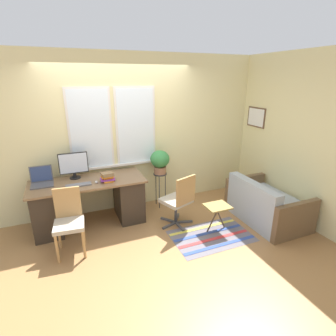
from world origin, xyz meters
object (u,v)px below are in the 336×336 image
at_px(potted_plant, 160,161).
at_px(mouse, 96,182).
at_px(folding_stool, 217,208).
at_px(couch_loveseat, 265,206).
at_px(plant_stand, 160,178).
at_px(laptop, 42,181).
at_px(office_chair_swivel, 179,200).
at_px(monitor, 74,165).
at_px(book_stack, 108,177).
at_px(desk_chair_wooden, 69,220).
at_px(keyboard, 79,185).

bearing_deg(potted_plant, mouse, -164.88).
bearing_deg(potted_plant, folding_stool, -65.16).
bearing_deg(couch_loveseat, potted_plant, 51.14).
bearing_deg(plant_stand, laptop, -178.32).
xyz_separation_m(office_chair_swivel, couch_loveseat, (1.41, -0.40, -0.20)).
bearing_deg(office_chair_swivel, couch_loveseat, 143.92).
relative_size(laptop, monitor, 0.72).
distance_m(book_stack, couch_loveseat, 2.63).
distance_m(monitor, folding_stool, 2.36).
xyz_separation_m(laptop, folding_stool, (2.45, -1.06, -0.44)).
xyz_separation_m(mouse, desk_chair_wooden, (-0.46, -0.48, -0.30)).
bearing_deg(folding_stool, laptop, 156.49).
bearing_deg(desk_chair_wooden, keyboard, 73.73).
height_order(laptop, couch_loveseat, laptop).
height_order(plant_stand, folding_stool, plant_stand).
distance_m(plant_stand, potted_plant, 0.33).
xyz_separation_m(couch_loveseat, potted_plant, (-1.44, 1.16, 0.63)).
distance_m(book_stack, plant_stand, 1.07).
distance_m(keyboard, desk_chair_wooden, 0.60).
xyz_separation_m(laptop, plant_stand, (1.93, 0.06, -0.26)).
relative_size(book_stack, couch_loveseat, 0.18).
bearing_deg(monitor, laptop, -169.40).
distance_m(plant_stand, folding_stool, 1.25).
relative_size(desk_chair_wooden, potted_plant, 2.10).
height_order(monitor, desk_chair_wooden, monitor).
bearing_deg(potted_plant, laptop, -178.32).
xyz_separation_m(laptop, desk_chair_wooden, (0.31, -0.74, -0.34)).
bearing_deg(folding_stool, mouse, 154.38).
bearing_deg(laptop, desk_chair_wooden, -67.31).
bearing_deg(keyboard, book_stack, -0.73).
xyz_separation_m(monitor, keyboard, (0.02, -0.34, -0.21)).
bearing_deg(desk_chair_wooden, mouse, 51.97).
xyz_separation_m(keyboard, potted_plant, (1.42, 0.31, 0.12)).
relative_size(laptop, folding_stool, 0.74).
bearing_deg(plant_stand, potted_plant, -135.00).
bearing_deg(book_stack, mouse, -178.98).
distance_m(office_chair_swivel, folding_stool, 0.61).
bearing_deg(couch_loveseat, keyboard, 73.38).
xyz_separation_m(keyboard, plant_stand, (1.42, 0.31, -0.21)).
bearing_deg(couch_loveseat, folding_stool, 87.52).
bearing_deg(office_chair_swivel, desk_chair_wooden, -18.93).
bearing_deg(monitor, book_stack, -36.65).
bearing_deg(office_chair_swivel, laptop, -39.92).
relative_size(keyboard, desk_chair_wooden, 0.41).
bearing_deg(plant_stand, office_chair_swivel, -87.65).
distance_m(mouse, plant_stand, 1.22).
bearing_deg(folding_stool, plant_stand, 114.84).
relative_size(book_stack, folding_stool, 0.53).
bearing_deg(laptop, keyboard, -26.31).
relative_size(couch_loveseat, folding_stool, 2.97).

